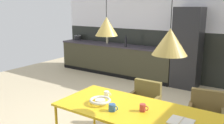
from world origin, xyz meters
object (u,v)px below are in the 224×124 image
at_px(dining_table, 134,112).
at_px(mug_tall_blue, 107,94).
at_px(pendant_lamp_over_table_near, 106,26).
at_px(armchair_head_of_table, 144,99).
at_px(mug_short_terracotta, 112,108).
at_px(open_book, 181,122).
at_px(refrigerator_column, 187,48).
at_px(cooking_pot, 78,38).
at_px(bottle_wine_green, 107,40).
at_px(fruit_bowl, 100,101).
at_px(bottle_vinegar_dark, 126,42).
at_px(armchair_facing_counter, 206,112).
at_px(pendant_lamp_over_table_far, 170,42).
at_px(mug_white_ceramic, 143,108).

height_order(dining_table, mug_tall_blue, mug_tall_blue).
xyz_separation_m(mug_tall_blue, pendant_lamp_over_table_near, (0.12, -0.18, 0.97)).
relative_size(armchair_head_of_table, pendant_lamp_over_table_near, 0.78).
height_order(mug_tall_blue, mug_short_terracotta, mug_short_terracotta).
distance_m(open_book, pendant_lamp_over_table_near, 1.41).
xyz_separation_m(mug_tall_blue, mug_short_terracotta, (0.33, -0.35, 0.00)).
xyz_separation_m(refrigerator_column, cooking_pot, (-3.71, 0.13, -0.01)).
xyz_separation_m(mug_tall_blue, bottle_wine_green, (-2.29, 3.31, 0.23)).
bearing_deg(bottle_wine_green, mug_tall_blue, -55.36).
bearing_deg(fruit_bowl, mug_short_terracotta, -21.20).
xyz_separation_m(cooking_pot, bottle_vinegar_dark, (2.08, -0.36, 0.06)).
height_order(armchair_head_of_table, cooking_pot, cooking_pot).
xyz_separation_m(armchair_facing_counter, pendant_lamp_over_table_far, (-0.28, -0.87, 1.09)).
relative_size(mug_short_terracotta, bottle_vinegar_dark, 0.39).
relative_size(refrigerator_column, mug_short_terracotta, 15.47).
xyz_separation_m(armchair_head_of_table, fruit_bowl, (-0.19, -0.94, 0.26)).
height_order(armchair_facing_counter, cooking_pot, cooking_pot).
distance_m(bottle_vinegar_dark, pendant_lamp_over_table_near, 3.62).
height_order(refrigerator_column, bottle_wine_green, refrigerator_column).
relative_size(armchair_facing_counter, open_book, 3.09).
distance_m(mug_tall_blue, mug_short_terracotta, 0.48).
bearing_deg(bottle_vinegar_dark, cooking_pot, 170.23).
bearing_deg(pendant_lamp_over_table_near, bottle_wine_green, 124.65).
distance_m(armchair_facing_counter, pendant_lamp_over_table_near, 1.87).
xyz_separation_m(fruit_bowl, bottle_wine_green, (-2.36, 3.56, 0.22)).
height_order(dining_table, armchair_head_of_table, armchair_head_of_table).
bearing_deg(mug_white_ceramic, dining_table, -178.72).
bearing_deg(dining_table, refrigerator_column, 95.78).
relative_size(fruit_bowl, pendant_lamp_over_table_far, 0.24).
distance_m(dining_table, armchair_head_of_table, 0.90).
xyz_separation_m(mug_short_terracotta, cooking_pot, (-3.86, 3.71, 0.20)).
height_order(armchair_head_of_table, bottle_wine_green, bottle_wine_green).
bearing_deg(bottle_vinegar_dark, bottle_wine_green, 159.93).
bearing_deg(armchair_head_of_table, bottle_wine_green, -46.31).
xyz_separation_m(dining_table, bottle_wine_green, (-2.81, 3.47, 0.30)).
distance_m(mug_white_ceramic, mug_tall_blue, 0.66).
distance_m(mug_white_ceramic, cooking_pot, 5.46).
height_order(dining_table, pendant_lamp_over_table_far, pendant_lamp_over_table_far).
bearing_deg(fruit_bowl, mug_white_ceramic, 9.96).
distance_m(refrigerator_column, armchair_head_of_table, 2.59).
distance_m(refrigerator_column, pendant_lamp_over_table_far, 3.50).
distance_m(dining_table, bottle_wine_green, 4.47).
bearing_deg(bottle_vinegar_dark, open_book, -51.08).
bearing_deg(refrigerator_column, armchair_head_of_table, -88.23).
relative_size(fruit_bowl, bottle_wine_green, 1.20).
height_order(open_book, pendant_lamp_over_table_far, pendant_lamp_over_table_far).
height_order(open_book, pendant_lamp_over_table_near, pendant_lamp_over_table_near).
relative_size(mug_white_ceramic, mug_tall_blue, 1.03).
bearing_deg(pendant_lamp_over_table_near, mug_short_terracotta, -40.66).
distance_m(cooking_pot, pendant_lamp_over_table_far, 5.69).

